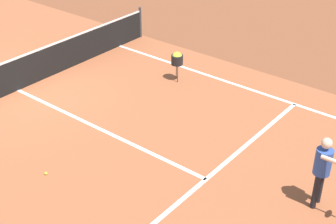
% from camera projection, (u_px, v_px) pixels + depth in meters
% --- Properties ---
extents(ground_plane, '(60.00, 60.00, 0.00)m').
position_uv_depth(ground_plane, '(18.00, 90.00, 13.66)').
color(ground_plane, brown).
extents(court_surface_inbounds, '(10.62, 24.40, 0.00)m').
position_uv_depth(court_surface_inbounds, '(18.00, 90.00, 13.66)').
color(court_surface_inbounds, '#9E5433').
rests_on(court_surface_inbounds, ground_plane).
extents(line_sideline_right, '(0.10, 11.89, 0.01)m').
position_uv_depth(line_sideline_right, '(279.00, 99.00, 13.21)').
color(line_sideline_right, white).
rests_on(line_sideline_right, ground_plane).
extents(line_service_near, '(8.22, 0.10, 0.01)m').
position_uv_depth(line_service_near, '(206.00, 179.00, 10.20)').
color(line_service_near, white).
rests_on(line_service_near, ground_plane).
extents(line_center_service, '(0.10, 6.40, 0.01)m').
position_uv_depth(line_center_service, '(98.00, 128.00, 11.93)').
color(line_center_service, white).
rests_on(line_center_service, ground_plane).
extents(net, '(10.43, 0.09, 1.07)m').
position_uv_depth(net, '(15.00, 74.00, 13.41)').
color(net, '#33383D').
rests_on(net, ground_plane).
extents(player_near, '(0.49, 1.17, 1.53)m').
position_uv_depth(player_near, '(324.00, 166.00, 9.04)').
color(player_near, black).
rests_on(player_near, ground_plane).
extents(ball_hopper, '(0.34, 0.34, 0.87)m').
position_uv_depth(ball_hopper, '(177.00, 59.00, 13.88)').
color(ball_hopper, black).
rests_on(ball_hopper, ground_plane).
extents(tennis_ball_mid_court, '(0.07, 0.07, 0.07)m').
position_uv_depth(tennis_ball_mid_court, '(46.00, 173.00, 10.32)').
color(tennis_ball_mid_court, '#CCE033').
rests_on(tennis_ball_mid_court, ground_plane).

